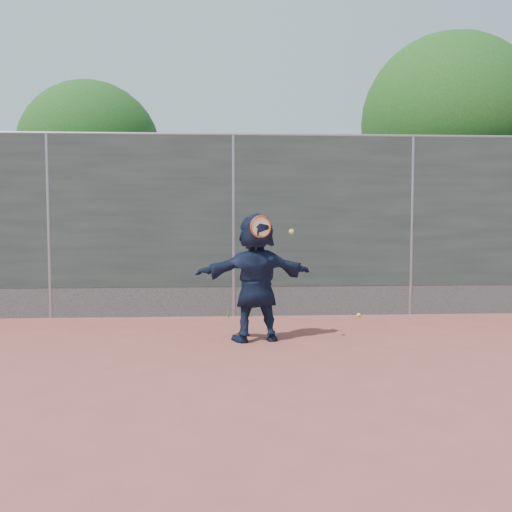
{
  "coord_description": "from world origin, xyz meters",
  "views": [
    {
      "loc": [
        -0.18,
        -5.93,
        1.67
      ],
      "look_at": [
        0.26,
        1.61,
        1.14
      ],
      "focal_mm": 40.0,
      "sensor_mm": 36.0,
      "label": 1
    }
  ],
  "objects": [
    {
      "name": "weed_clump",
      "position": [
        0.29,
        3.38,
        0.13
      ],
      "size": [
        0.68,
        0.07,
        0.3
      ],
      "color": "#387226",
      "rests_on": "ground"
    },
    {
      "name": "tree_right",
      "position": [
        4.68,
        5.75,
        3.49
      ],
      "size": [
        3.78,
        3.6,
        5.39
      ],
      "color": "#382314",
      "rests_on": "ground"
    },
    {
      "name": "player",
      "position": [
        0.26,
        1.61,
        0.85
      ],
      "size": [
        1.65,
        0.78,
        1.71
      ],
      "primitive_type": "imported",
      "rotation": [
        0.0,
        0.0,
        3.32
      ],
      "color": "#131C35",
      "rests_on": "ground"
    },
    {
      "name": "ground",
      "position": [
        0.0,
        0.0,
        0.0
      ],
      "size": [
        80.0,
        80.0,
        0.0
      ],
      "primitive_type": "plane",
      "color": "#9E4C42",
      "rests_on": "ground"
    },
    {
      "name": "fence",
      "position": [
        -0.0,
        3.5,
        1.58
      ],
      "size": [
        20.0,
        0.06,
        3.03
      ],
      "color": "#38423D",
      "rests_on": "ground"
    },
    {
      "name": "tree_left",
      "position": [
        -2.85,
        6.55,
        2.94
      ],
      "size": [
        3.15,
        3.0,
        4.53
      ],
      "color": "#382314",
      "rests_on": "ground"
    },
    {
      "name": "swing_action",
      "position": [
        0.35,
        1.4,
        1.51
      ],
      "size": [
        0.57,
        0.2,
        0.51
      ],
      "color": "#BE3A11",
      "rests_on": "ground"
    },
    {
      "name": "ball_ground",
      "position": [
        2.06,
        3.28,
        0.03
      ],
      "size": [
        0.07,
        0.07,
        0.07
      ],
      "primitive_type": "sphere",
      "color": "#C8DC30",
      "rests_on": "ground"
    }
  ]
}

